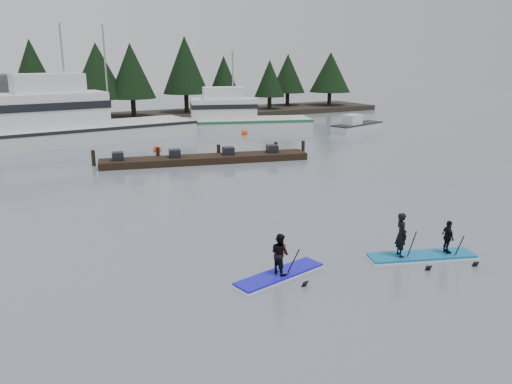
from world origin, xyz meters
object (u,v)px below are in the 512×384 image
paddleboard_duo (421,245)px  fishing_boat_medium (236,124)px  fishing_boat_large (74,132)px  floating_dock (206,159)px  paddleboard_solo (280,262)px

paddleboard_duo → fishing_boat_medium: bearing=94.7°
fishing_boat_large → floating_dock: (6.11, -12.56, -0.56)m
floating_dock → paddleboard_solo: (-4.83, -17.24, 0.26)m
fishing_boat_medium → floating_dock: (-8.53, -12.78, -0.34)m
floating_dock → paddleboard_solo: size_ratio=4.12×
fishing_boat_large → paddleboard_solo: bearing=-93.2°
floating_dock → paddleboard_duo: (0.17, -18.26, 0.26)m
fishing_boat_medium → paddleboard_duo: (-8.36, -31.04, -0.07)m
paddleboard_solo → fishing_boat_medium: bearing=54.2°
floating_dock → paddleboard_solo: 17.91m
fishing_boat_large → paddleboard_solo: 29.83m
paddleboard_solo → paddleboard_duo: bearing=-23.3°
fishing_boat_medium → paddleboard_solo: 32.86m
fishing_boat_large → fishing_boat_medium: (14.65, 0.22, -0.22)m
fishing_boat_medium → paddleboard_solo: fishing_boat_medium is taller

